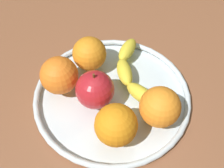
{
  "coord_description": "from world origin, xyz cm",
  "views": [
    {
      "loc": [
        29.44,
        -18.54,
        49.18
      ],
      "look_at": [
        0.0,
        0.0,
        4.8
      ],
      "focal_mm": 44.23,
      "sensor_mm": 36.0,
      "label": 1
    }
  ],
  "objects_px": {
    "orange_back_right": "(116,125)",
    "orange_center": "(89,54)",
    "apple": "(96,91)",
    "orange_back_left": "(59,75)",
    "fruit_bowl": "(112,95)",
    "banana": "(132,72)",
    "orange_front_left": "(160,107)"
  },
  "relations": [
    {
      "from": "orange_back_right",
      "to": "orange_back_left",
      "type": "bearing_deg",
      "value": -167.31
    },
    {
      "from": "apple",
      "to": "orange_back_right",
      "type": "xyz_separation_m",
      "value": [
        0.08,
        -0.01,
        0.0
      ]
    },
    {
      "from": "fruit_bowl",
      "to": "orange_back_right",
      "type": "distance_m",
      "value": 0.11
    },
    {
      "from": "orange_back_left",
      "to": "orange_front_left",
      "type": "bearing_deg",
      "value": 36.57
    },
    {
      "from": "fruit_bowl",
      "to": "orange_center",
      "type": "height_order",
      "value": "orange_center"
    },
    {
      "from": "fruit_bowl",
      "to": "orange_center",
      "type": "distance_m",
      "value": 0.1
    },
    {
      "from": "orange_back_left",
      "to": "orange_back_right",
      "type": "relative_size",
      "value": 1.0
    },
    {
      "from": "orange_back_right",
      "to": "orange_center",
      "type": "relative_size",
      "value": 1.05
    },
    {
      "from": "orange_front_left",
      "to": "apple",
      "type": "bearing_deg",
      "value": -139.14
    },
    {
      "from": "orange_back_right",
      "to": "banana",
      "type": "bearing_deg",
      "value": 133.91
    },
    {
      "from": "banana",
      "to": "orange_front_left",
      "type": "relative_size",
      "value": 2.51
    },
    {
      "from": "apple",
      "to": "orange_back_left",
      "type": "relative_size",
      "value": 1.08
    },
    {
      "from": "orange_back_right",
      "to": "orange_center",
      "type": "bearing_deg",
      "value": 165.89
    },
    {
      "from": "fruit_bowl",
      "to": "orange_back_right",
      "type": "height_order",
      "value": "orange_back_right"
    },
    {
      "from": "orange_back_left",
      "to": "orange_center",
      "type": "bearing_deg",
      "value": 105.62
    },
    {
      "from": "apple",
      "to": "orange_front_left",
      "type": "height_order",
      "value": "apple"
    },
    {
      "from": "fruit_bowl",
      "to": "orange_front_left",
      "type": "relative_size",
      "value": 4.23
    },
    {
      "from": "fruit_bowl",
      "to": "orange_front_left",
      "type": "bearing_deg",
      "value": 23.22
    },
    {
      "from": "banana",
      "to": "orange_back_left",
      "type": "bearing_deg",
      "value": -89.72
    },
    {
      "from": "fruit_bowl",
      "to": "banana",
      "type": "xyz_separation_m",
      "value": [
        -0.01,
        0.06,
        0.02
      ]
    },
    {
      "from": "orange_back_right",
      "to": "orange_center",
      "type": "distance_m",
      "value": 0.19
    },
    {
      "from": "orange_center",
      "to": "banana",
      "type": "bearing_deg",
      "value": 38.02
    },
    {
      "from": "apple",
      "to": "orange_back_left",
      "type": "xyz_separation_m",
      "value": [
        -0.08,
        -0.04,
        0.0
      ]
    },
    {
      "from": "orange_back_right",
      "to": "orange_center",
      "type": "xyz_separation_m",
      "value": [
        -0.18,
        0.05,
        -0.0
      ]
    },
    {
      "from": "orange_front_left",
      "to": "orange_center",
      "type": "height_order",
      "value": "orange_front_left"
    },
    {
      "from": "orange_back_left",
      "to": "orange_center",
      "type": "height_order",
      "value": "orange_back_left"
    },
    {
      "from": "banana",
      "to": "apple",
      "type": "bearing_deg",
      "value": -57.6
    },
    {
      "from": "banana",
      "to": "apple",
      "type": "distance_m",
      "value": 0.1
    },
    {
      "from": "apple",
      "to": "orange_front_left",
      "type": "relative_size",
      "value": 1.08
    },
    {
      "from": "fruit_bowl",
      "to": "apple",
      "type": "height_order",
      "value": "apple"
    },
    {
      "from": "apple",
      "to": "orange_back_left",
      "type": "distance_m",
      "value": 0.09
    },
    {
      "from": "fruit_bowl",
      "to": "banana",
      "type": "bearing_deg",
      "value": 103.43
    }
  ]
}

